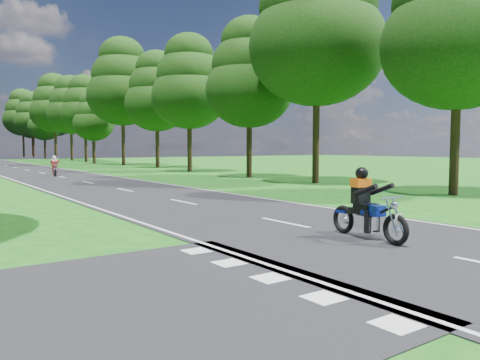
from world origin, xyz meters
TOP-DOWN VIEW (x-y plane):
  - ground at (0.00, 0.00)m, footprint 160.00×160.00m
  - main_road at (0.00, 50.00)m, footprint 7.00×140.00m
  - road_markings at (-0.14, 48.13)m, footprint 7.40×140.00m
  - treeline at (1.43, 60.06)m, footprint 40.00×115.35m
  - rider_near_blue at (0.05, -0.86)m, footprint 0.86×2.04m
  - rider_far_red at (-0.09, 27.46)m, footprint 0.91×1.85m

SIDE VIEW (x-z plane):
  - ground at x=0.00m, z-range 0.00..0.00m
  - main_road at x=0.00m, z-range 0.00..0.02m
  - road_markings at x=-0.14m, z-range 0.02..0.03m
  - rider_far_red at x=-0.09m, z-range 0.02..1.50m
  - rider_near_blue at x=0.05m, z-range 0.02..1.67m
  - treeline at x=1.43m, z-range 0.86..15.65m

